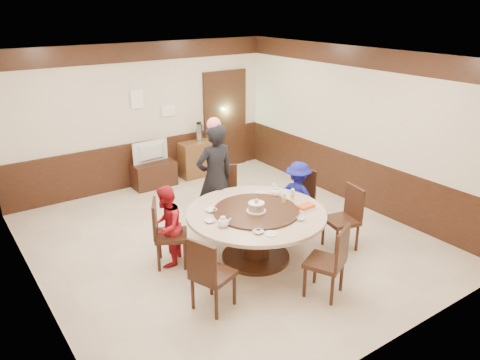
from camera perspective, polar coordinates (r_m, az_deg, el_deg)
room at (r=7.00m, az=-1.68°, el=0.63°), size 6.00×6.04×2.84m
banquet_table at (r=6.67m, az=1.97°, el=-5.57°), size 1.97×1.97×0.78m
chair_0 at (r=7.76m, az=7.00°, el=-3.60°), size 0.54×0.54×0.97m
chair_1 at (r=7.84m, az=-1.74°, el=-3.16°), size 0.59×0.60×0.97m
chair_2 at (r=6.71m, az=-8.53°, el=-7.81°), size 0.60×0.60×0.97m
chair_3 at (r=5.78m, az=-3.39°, el=-12.76°), size 0.57×0.56×0.97m
chair_4 at (r=6.10m, az=10.38°, el=-11.11°), size 0.59×0.59×0.97m
chair_5 at (r=7.23m, az=12.29°, el=-5.88°), size 0.52×0.52×0.97m
person_standing at (r=7.40m, az=-3.07°, el=0.21°), size 0.66×0.45×1.79m
person_red at (r=6.60m, az=-8.96°, el=-5.61°), size 0.71×0.72×1.17m
person_blue at (r=7.58m, az=7.06°, el=-1.96°), size 0.66×0.85×1.15m
birthday_cake at (r=6.49m, az=2.00°, el=-3.28°), size 0.28×0.28×0.19m
teapot_left at (r=6.12m, az=-2.07°, el=-5.23°), size 0.17×0.15×0.13m
teapot_right at (r=7.07m, az=4.40°, el=-1.56°), size 0.17×0.15×0.13m
bowl_0 at (r=6.58m, az=-3.54°, el=-3.71°), size 0.16×0.16×0.04m
bowl_1 at (r=6.37m, az=7.39°, el=-4.70°), size 0.12×0.12×0.04m
bowl_2 at (r=5.99m, az=2.25°, el=-6.33°), size 0.14×0.14×0.03m
bowl_3 at (r=6.80m, az=7.17°, el=-2.98°), size 0.13×0.13×0.04m
bowl_4 at (r=6.27m, az=-3.70°, el=-5.02°), size 0.14×0.14×0.03m
saucer_near at (r=5.97m, az=3.81°, el=-6.55°), size 0.18×0.18×0.01m
saucer_far at (r=7.18m, az=2.49°, el=-1.59°), size 0.18×0.18×0.01m
shrimp_platter at (r=6.71m, az=8.00°, el=-3.29°), size 0.30×0.20×0.06m
bottle_0 at (r=6.81m, az=5.39°, el=-2.29°), size 0.06×0.06×0.16m
bottle_1 at (r=6.97m, az=6.42°, el=-1.80°), size 0.06×0.06×0.16m
bottle_2 at (r=7.14m, az=4.15°, el=-1.15°), size 0.06×0.06×0.16m
tv_stand at (r=9.57m, az=-10.47°, el=0.68°), size 0.85×0.45×0.50m
television at (r=9.42m, az=-10.65°, el=3.35°), size 0.76×0.16×0.44m
side_cabinet at (r=10.00m, az=-5.12°, el=2.61°), size 0.80×0.40×0.75m
thermos at (r=9.85m, az=-5.01°, el=5.77°), size 0.15×0.15×0.38m
notice_left at (r=9.29m, az=-12.43°, el=9.57°), size 0.25×0.00×0.35m
notice_right at (r=9.62m, az=-8.70°, el=8.36°), size 0.30×0.00×0.22m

